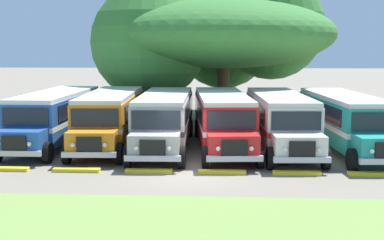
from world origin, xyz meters
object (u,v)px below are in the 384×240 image
(parked_bus_slot_0, at_px, (56,115))
(parked_bus_slot_2, at_px, (165,118))
(parked_bus_slot_3, at_px, (223,118))
(parked_bus_slot_5, at_px, (345,119))
(parked_bus_slot_1, at_px, (110,116))
(broad_shade_tree, at_px, (218,35))
(parked_bus_slot_4, at_px, (280,118))

(parked_bus_slot_0, xyz_separation_m, parked_bus_slot_2, (6.09, -0.69, 0.00))
(parked_bus_slot_3, bearing_deg, parked_bus_slot_5, 83.47)
(parked_bus_slot_0, height_order, parked_bus_slot_1, same)
(parked_bus_slot_1, bearing_deg, parked_bus_slot_5, 84.50)
(parked_bus_slot_5, bearing_deg, broad_shade_tree, -154.18)
(parked_bus_slot_0, distance_m, parked_bus_slot_3, 9.16)
(parked_bus_slot_1, bearing_deg, parked_bus_slot_0, -94.39)
(parked_bus_slot_3, bearing_deg, parked_bus_slot_4, 83.90)
(parked_bus_slot_2, bearing_deg, parked_bus_slot_1, -102.20)
(broad_shade_tree, bearing_deg, parked_bus_slot_3, -88.15)
(parked_bus_slot_5, bearing_deg, parked_bus_slot_1, -97.70)
(parked_bus_slot_1, height_order, parked_bus_slot_3, same)
(parked_bus_slot_2, bearing_deg, parked_bus_slot_0, -97.54)
(parked_bus_slot_3, bearing_deg, parked_bus_slot_0, -98.71)
(parked_bus_slot_1, relative_size, parked_bus_slot_4, 1.00)
(parked_bus_slot_1, distance_m, parked_bus_slot_3, 6.10)
(parked_bus_slot_1, height_order, parked_bus_slot_5, same)
(broad_shade_tree, bearing_deg, parked_bus_slot_5, -59.30)
(parked_bus_slot_0, xyz_separation_m, parked_bus_slot_5, (15.48, -0.70, 0.00))
(parked_bus_slot_1, distance_m, broad_shade_tree, 12.91)
(parked_bus_slot_4, xyz_separation_m, broad_shade_tree, (-3.35, 11.16, 4.53))
(parked_bus_slot_0, distance_m, parked_bus_slot_2, 6.13)
(parked_bus_slot_3, relative_size, parked_bus_slot_4, 1.01)
(parked_bus_slot_2, xyz_separation_m, broad_shade_tree, (2.69, 11.25, 4.53))
(parked_bus_slot_4, bearing_deg, parked_bus_slot_0, -96.13)
(parked_bus_slot_2, bearing_deg, parked_bus_slot_3, 91.26)
(parked_bus_slot_0, distance_m, broad_shade_tree, 14.46)
(parked_bus_slot_2, distance_m, parked_bus_slot_4, 6.05)
(parked_bus_slot_2, distance_m, broad_shade_tree, 12.42)
(parked_bus_slot_1, xyz_separation_m, parked_bus_slot_5, (12.41, -0.61, 0.00))
(parked_bus_slot_5, relative_size, broad_shade_tree, 0.65)
(parked_bus_slot_4, xyz_separation_m, parked_bus_slot_5, (3.34, -0.10, 0.00))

